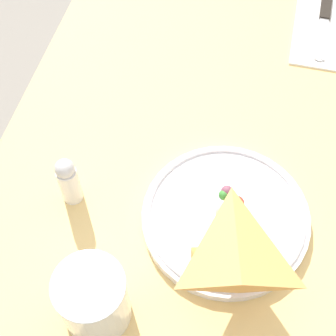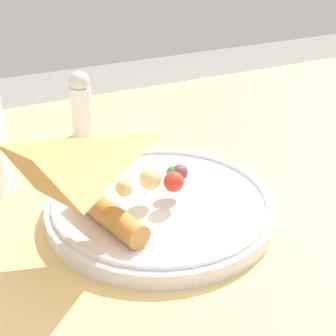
{
  "view_description": "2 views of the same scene",
  "coord_description": "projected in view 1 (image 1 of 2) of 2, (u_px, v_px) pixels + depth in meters",
  "views": [
    {
      "loc": [
        0.44,
        -0.04,
        1.44
      ],
      "look_at": [
        0.05,
        -0.14,
        0.8
      ],
      "focal_mm": 55.0,
      "sensor_mm": 36.0,
      "label": 1
    },
    {
      "loc": [
        0.29,
        0.37,
        1.07
      ],
      "look_at": [
        0.07,
        -0.09,
        0.79
      ],
      "focal_mm": 55.0,
      "sensor_mm": 36.0,
      "label": 2
    }
  ],
  "objects": [
    {
      "name": "plate_pizza",
      "position": [
        226.0,
        217.0,
        0.74
      ],
      "size": [
        0.24,
        0.24,
        0.05
      ],
      "color": "white",
      "rests_on": "dining_table"
    },
    {
      "name": "ground_plane",
      "position": [
        221.0,
        314.0,
        1.44
      ],
      "size": [
        6.0,
        6.0,
        0.0
      ],
      "primitive_type": "plane",
      "color": "gray"
    },
    {
      "name": "milk_glass",
      "position": [
        94.0,
        301.0,
        0.64
      ],
      "size": [
        0.09,
        0.09,
        0.11
      ],
      "color": "white",
      "rests_on": "dining_table"
    },
    {
      "name": "salt_shaker",
      "position": [
        68.0,
        181.0,
        0.73
      ],
      "size": [
        0.03,
        0.03,
        0.09
      ],
      "color": "silver",
      "rests_on": "dining_table"
    },
    {
      "name": "napkin_folded",
      "position": [
        323.0,
        28.0,
        0.96
      ],
      "size": [
        0.21,
        0.11,
        0.0
      ],
      "rotation": [
        0.0,
        0.0,
        0.02
      ],
      "color": "white",
      "rests_on": "dining_table"
    },
    {
      "name": "butter_knife",
      "position": [
        324.0,
        24.0,
        0.96
      ],
      "size": [
        0.17,
        0.02,
        0.01
      ],
      "rotation": [
        0.0,
        0.0,
        -0.0
      ],
      "color": "black",
      "rests_on": "napkin_folded"
    },
    {
      "name": "dining_table",
      "position": [
        254.0,
        205.0,
        0.89
      ],
      "size": [
        1.07,
        0.84,
        0.77
      ],
      "color": "#DBB770",
      "rests_on": "ground_plane"
    }
  ]
}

